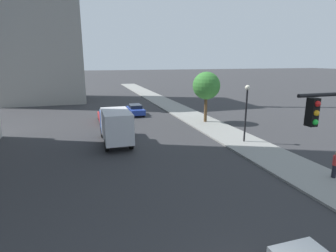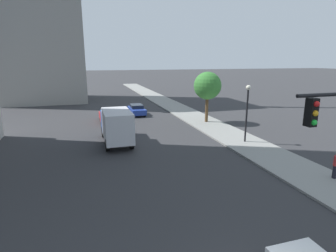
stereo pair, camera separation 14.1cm
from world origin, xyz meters
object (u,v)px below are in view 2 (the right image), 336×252
Objects in this scene: street_lamp at (247,104)px; car_blue at (137,110)px; car_red at (108,116)px; construction_building at (40,0)px; box_truck at (116,125)px; street_tree at (207,86)px; pedestrian_red_shirt at (336,165)px.

street_lamp reaches higher than car_blue.
car_red is at bearing -141.40° from car_blue.
street_lamp is at bearing -59.48° from construction_building.
street_lamp is 0.78× the size of box_truck.
street_lamp is 1.17× the size of car_blue.
construction_building reaches higher than street_tree.
pedestrian_red_shirt is at bearing -63.75° from construction_building.
car_red reaches higher than car_blue.
box_truck is (-4.22, -12.73, 1.05)m from car_blue.
car_blue is 0.95× the size of car_red.
street_lamp is at bearing 96.54° from pedestrian_red_shirt.
car_blue is (12.98, -17.86, -16.61)m from construction_building.
construction_building is 6.61× the size of street_tree.
street_tree is at bearing -19.71° from car_red.
construction_building reaches higher than street_lamp.
box_truck reaches higher than car_red.
construction_building reaches higher than pedestrian_red_shirt.
construction_building is 5.97× the size of box_truck.
street_lamp is at bearing -48.42° from car_red.
street_tree is 12.57m from car_red.
street_lamp is at bearing -66.42° from car_blue.
street_tree is at bearing 92.94° from pedestrian_red_shirt.
street_tree is 17.56m from pedestrian_red_shirt.
street_tree is at bearing -46.32° from car_blue.
construction_building reaches higher than car_red.
box_truck is at bearing -108.35° from car_blue.
street_tree is (0.11, 8.57, 0.87)m from street_lamp.
car_red is (-11.20, 12.62, -2.83)m from street_lamp.
construction_building is at bearing 105.98° from box_truck.
construction_building is 27.63m from car_blue.
pedestrian_red_shirt is (7.97, -24.62, 0.29)m from car_blue.
car_red is at bearing 90.00° from box_truck.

